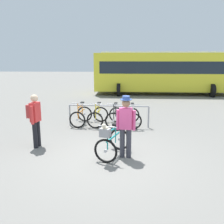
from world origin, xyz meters
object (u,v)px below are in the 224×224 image
Objects in this scene: racked_bike_yellow at (98,116)px; racked_bike_black at (115,117)px; racked_bike_white at (132,117)px; person_with_featured_bike at (126,124)px; racked_bike_orange at (81,116)px; pedestrian_with_backpack at (35,117)px; featured_bicycle at (111,141)px; bus_distant at (163,71)px.

racked_bike_yellow and racked_bike_black have the same top height.
racked_bike_white is (1.40, -0.10, 0.00)m from racked_bike_yellow.
person_with_featured_bike is (-0.33, -3.17, 0.58)m from racked_bike_white.
racked_bike_orange and racked_bike_yellow have the same top height.
racked_bike_black is at bearing 46.71° from pedestrian_with_backpack.
person_with_featured_bike reaches higher than featured_bicycle.
racked_bike_black is 3.27m from featured_bicycle.
racked_bike_black is at bearing -110.47° from bus_distant.
pedestrian_with_backpack reaches higher than racked_bike_yellow.
bus_distant is (2.63, 8.96, 1.37)m from racked_bike_white.
pedestrian_with_backpack reaches higher than racked_bike_black.
racked_bike_white is at bearing -106.34° from bus_distant.
pedestrian_with_backpack is (-0.97, -2.61, 0.57)m from racked_bike_orange.
racked_bike_orange is at bearing -118.20° from bus_distant.
racked_bike_yellow is 0.69× the size of person_with_featured_bike.
racked_bike_white is at bearing -4.10° from racked_bike_black.
pedestrian_with_backpack is at bearing -141.22° from racked_bike_white.
pedestrian_with_backpack is (-1.67, -2.56, 0.57)m from racked_bike_yellow.
featured_bicycle is 2.51m from pedestrian_with_backpack.
racked_bike_yellow is 0.70m from racked_bike_black.
person_with_featured_bike is (0.37, -3.22, 0.58)m from racked_bike_black.
racked_bike_orange and racked_bike_black have the same top height.
person_with_featured_bike is at bearing -61.99° from racked_bike_orange.
racked_bike_yellow is 0.12× the size of bus_distant.
pedestrian_with_backpack is 0.16× the size of bus_distant.
racked_bike_yellow is 1.03× the size of racked_bike_black.
racked_bike_orange is 1.01× the size of racked_bike_black.
racked_bike_orange is 0.67× the size of person_with_featured_bike.
racked_bike_orange is at bearing 175.90° from racked_bike_black.
racked_bike_yellow is 0.72× the size of pedestrian_with_backpack.
bus_distant reaches higher than pedestrian_with_backpack.
featured_bicycle reaches higher than racked_bike_white.
featured_bicycle is 0.73× the size of person_with_featured_bike.
bus_distant reaches higher than racked_bike_orange.
racked_bike_white is 0.90× the size of featured_bicycle.
bus_distant reaches higher than racked_bike_black.
bus_distant is at bearing 69.53° from racked_bike_black.
racked_bike_white is at bearing 38.78° from pedestrian_with_backpack.
pedestrian_with_backpack reaches higher than racked_bike_white.
pedestrian_with_backpack is at bearing -110.40° from racked_bike_orange.
racked_bike_black is 0.70m from racked_bike_white.
person_with_featured_bike reaches higher than pedestrian_with_backpack.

